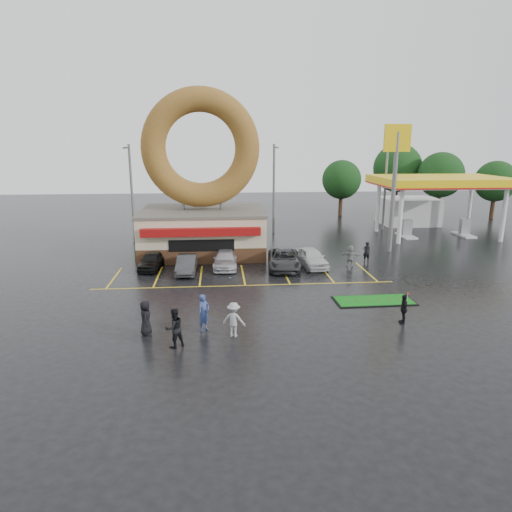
{
  "coord_description": "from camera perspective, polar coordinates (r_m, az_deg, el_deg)",
  "views": [
    {
      "loc": [
        -1.69,
        -25.23,
        9.2
      ],
      "look_at": [
        0.64,
        2.57,
        2.2
      ],
      "focal_mm": 32.0,
      "sensor_mm": 36.0,
      "label": 1
    }
  ],
  "objects": [
    {
      "name": "shell_sign",
      "position": [
        40.06,
        17.04,
        10.88
      ],
      "size": [
        2.2,
        0.36,
        10.6
      ],
      "color": "slate",
      "rests_on": "ground"
    },
    {
      "name": "person_cameraman",
      "position": [
        25.02,
        17.96,
        -6.31
      ],
      "size": [
        0.55,
        0.97,
        1.55
      ],
      "primitive_type": "imported",
      "rotation": [
        0.0,
        0.0,
        -1.76
      ],
      "color": "black",
      "rests_on": "ground"
    },
    {
      "name": "tree_far_b",
      "position": [
        63.16,
        27.77,
        8.26
      ],
      "size": [
        4.9,
        4.9,
        7.0
      ],
      "color": "#332114",
      "rests_on": "ground"
    },
    {
      "name": "gas_station",
      "position": [
        51.3,
        20.41,
        7.06
      ],
      "size": [
        12.3,
        13.65,
        5.9
      ],
      "color": "silver",
      "rests_on": "ground"
    },
    {
      "name": "tree_far_d",
      "position": [
        59.52,
        10.65,
        9.36
      ],
      "size": [
        4.9,
        4.9,
        7.0
      ],
      "color": "#332114",
      "rests_on": "ground"
    },
    {
      "name": "person_walker_far",
      "position": [
        36.83,
        13.65,
        0.51
      ],
      "size": [
        0.59,
        0.39,
        1.61
      ],
      "primitive_type": "imported",
      "rotation": [
        0.0,
        0.0,
        3.15
      ],
      "color": "black",
      "rests_on": "ground"
    },
    {
      "name": "person_blackjkt",
      "position": [
        21.44,
        -10.19,
        -8.84
      ],
      "size": [
        1.14,
        1.08,
        1.86
      ],
      "primitive_type": "imported",
      "rotation": [
        0.0,
        0.0,
        3.71
      ],
      "color": "black",
      "rests_on": "ground"
    },
    {
      "name": "streetlight_mid",
      "position": [
        46.7,
        2.25,
        8.65
      ],
      "size": [
        0.4,
        2.21,
        9.0
      ],
      "color": "slate",
      "rests_on": "ground"
    },
    {
      "name": "car_black",
      "position": [
        34.68,
        -12.94,
        -0.58
      ],
      "size": [
        1.85,
        3.83,
        1.26
      ],
      "primitive_type": "imported",
      "rotation": [
        0.0,
        0.0,
        -0.1
      ],
      "color": "black",
      "rests_on": "ground"
    },
    {
      "name": "person_blue",
      "position": [
        22.99,
        -6.53,
        -7.05
      ],
      "size": [
        0.81,
        0.81,
        1.89
      ],
      "primitive_type": "imported",
      "rotation": [
        0.0,
        0.0,
        0.78
      ],
      "color": "navy",
      "rests_on": "ground"
    },
    {
      "name": "car_silver",
      "position": [
        34.32,
        -3.88,
        -0.42
      ],
      "size": [
        1.89,
        4.33,
        1.24
      ],
      "primitive_type": "imported",
      "rotation": [
        0.0,
        0.0,
        -0.04
      ],
      "color": "#B5B6BB",
      "rests_on": "ground"
    },
    {
      "name": "streetlight_right",
      "position": [
        50.55,
        15.89,
        8.55
      ],
      "size": [
        0.4,
        2.21,
        9.0
      ],
      "color": "slate",
      "rests_on": "ground"
    },
    {
      "name": "car_white",
      "position": [
        34.64,
        6.93,
        -0.2
      ],
      "size": [
        2.24,
        4.38,
        1.43
      ],
      "primitive_type": "imported",
      "rotation": [
        0.0,
        0.0,
        0.14
      ],
      "color": "silver",
      "rests_on": "ground"
    },
    {
      "name": "tree_far_c",
      "position": [
        63.88,
        17.28,
        10.45
      ],
      "size": [
        6.3,
        6.3,
        9.0
      ],
      "color": "#332114",
      "rests_on": "ground"
    },
    {
      "name": "car_dgrey",
      "position": [
        33.22,
        -8.65,
        -1.02
      ],
      "size": [
        1.44,
        3.89,
        1.27
      ],
      "primitive_type": "imported",
      "rotation": [
        0.0,
        0.0,
        -0.02
      ],
      "color": "#323234",
      "rests_on": "ground"
    },
    {
      "name": "person_bystander",
      "position": [
        23.07,
        -13.64,
        -7.51
      ],
      "size": [
        0.62,
        0.89,
        1.73
      ],
      "primitive_type": "imported",
      "rotation": [
        0.0,
        0.0,
        1.66
      ],
      "color": "black",
      "rests_on": "ground"
    },
    {
      "name": "tree_far_a",
      "position": [
        61.91,
        22.1,
        9.36
      ],
      "size": [
        5.6,
        5.6,
        8.0
      ],
      "color": "#332114",
      "rests_on": "ground"
    },
    {
      "name": "car_grey",
      "position": [
        33.99,
        3.5,
        -0.43
      ],
      "size": [
        2.8,
        5.21,
        1.39
      ],
      "primitive_type": "imported",
      "rotation": [
        0.0,
        0.0,
        -0.1
      ],
      "color": "#2E2E31",
      "rests_on": "ground"
    },
    {
      "name": "putting_green",
      "position": [
        28.1,
        14.52,
        -5.41
      ],
      "size": [
        4.73,
        2.12,
        0.59
      ],
      "color": "black",
      "rests_on": "ground"
    },
    {
      "name": "person_hoodie",
      "position": [
        22.22,
        -2.79,
        -7.95
      ],
      "size": [
        1.26,
        0.95,
        1.74
      ],
      "primitive_type": "imported",
      "rotation": [
        0.0,
        0.0,
        2.84
      ],
      "color": "#9A9A9D",
      "rests_on": "ground"
    },
    {
      "name": "ground",
      "position": [
        26.91,
        -0.91,
        -5.91
      ],
      "size": [
        120.0,
        120.0,
        0.0
      ],
      "primitive_type": "plane",
      "color": "black",
      "rests_on": "ground"
    },
    {
      "name": "dumpster",
      "position": [
        38.04,
        -13.47,
        0.71
      ],
      "size": [
        1.85,
        1.27,
        1.3
      ],
      "primitive_type": "cube",
      "rotation": [
        0.0,
        0.0,
        0.04
      ],
      "color": "#1B4219",
      "rests_on": "ground"
    },
    {
      "name": "person_walker_near",
      "position": [
        35.13,
        11.71,
        -0.0
      ],
      "size": [
        1.59,
        1.05,
        1.65
      ],
      "primitive_type": "imported",
      "rotation": [
        0.0,
        0.0,
        2.74
      ],
      "color": "gray",
      "rests_on": "ground"
    },
    {
      "name": "donut_shop",
      "position": [
        38.51,
        -6.76,
        6.93
      ],
      "size": [
        10.2,
        8.7,
        13.5
      ],
      "color": "#472B19",
      "rests_on": "ground"
    },
    {
      "name": "streetlight_left",
      "position": [
        46.11,
        -15.31,
        8.1
      ],
      "size": [
        0.4,
        2.21,
        9.0
      ],
      "color": "slate",
      "rests_on": "ground"
    }
  ]
}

